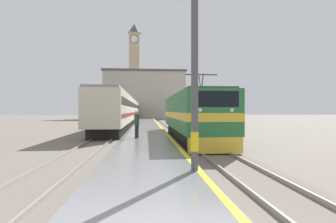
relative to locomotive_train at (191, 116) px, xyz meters
The scene contains 10 objects.
ground_plane 14.05m from the locomotive_train, 103.93° to the left, with size 200.00×200.00×0.00m, color #70665B.
platform 9.31m from the locomotive_train, 111.48° to the left, with size 3.43×140.00×0.37m.
rail_track_near 8.71m from the locomotive_train, 90.00° to the left, with size 2.84×140.00×0.16m.
rail_track_far 10.96m from the locomotive_train, 127.98° to the left, with size 2.84×140.00×0.16m.
locomotive_train is the anchor object (origin of this frame).
passenger_train 26.77m from the locomotive_train, 104.40° to the left, with size 2.92×53.91×4.05m.
catenary_mast 12.00m from the locomotive_train, 99.04° to the right, with size 2.23×0.24×7.95m.
person_on_platform 4.44m from the locomotive_train, 157.12° to the right, with size 0.34×0.34×1.84m.
clock_tower 65.31m from the locomotive_train, 96.33° to the left, with size 4.08×4.08×29.51m.
station_building 53.22m from the locomotive_train, 94.11° to the left, with size 22.14×9.38×13.01m.
Camera 1 is at (-0.08, -3.11, 2.23)m, focal length 28.00 mm.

